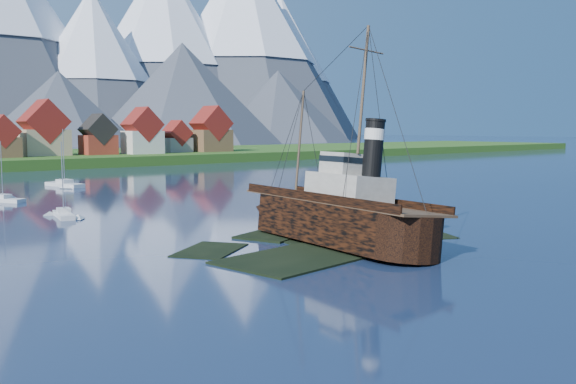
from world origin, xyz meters
TOP-DOWN VIEW (x-y plane):
  - ground at (0.00, 0.00)m, footprint 1400.00×1400.00m
  - shoal at (1.78, 2.15)m, footprint 31.71×21.24m
  - tugboat_wreck at (2.67, 2.42)m, footprint 6.66×28.71m
  - sailboat_c at (-12.55, 60.78)m, footprint 5.33×7.77m
  - sailboat_e at (4.61, 80.70)m, footprint 4.64×10.54m
  - sailboat_f at (-11.53, 37.32)m, footprint 3.19×7.38m

SIDE VIEW (x-z plane):
  - shoal at x=1.78m, z-range -0.92..0.22m
  - ground at x=0.00m, z-range 0.00..0.00m
  - sailboat_c at x=-12.55m, z-range -4.77..5.22m
  - sailboat_f at x=-11.53m, z-range -4.91..5.39m
  - sailboat_e at x=4.61m, z-range -5.68..6.19m
  - tugboat_wreck at x=2.67m, z-range -8.51..14.24m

